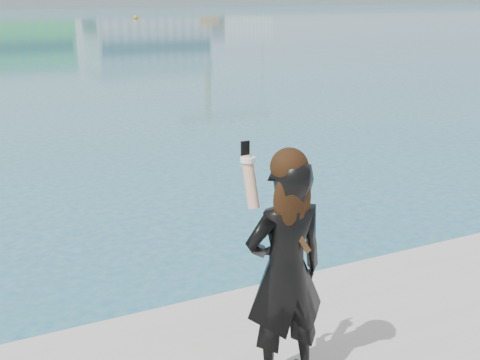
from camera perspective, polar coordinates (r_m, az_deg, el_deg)
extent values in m
sphere|color=orange|center=(75.84, -9.86, 14.82)|extent=(0.50, 0.50, 0.50)
imported|color=black|center=(4.15, 4.30, -8.78)|extent=(0.61, 0.41, 1.63)
sphere|color=black|center=(3.86, 4.70, 1.26)|extent=(0.25, 0.25, 0.25)
ellipsoid|color=black|center=(3.88, 4.98, -1.85)|extent=(0.27, 0.14, 0.43)
cylinder|color=tan|center=(3.90, 0.97, -0.18)|extent=(0.08, 0.19, 0.35)
cylinder|color=white|center=(3.89, 0.73, 1.96)|extent=(0.10, 0.10, 0.03)
cube|color=black|center=(3.91, 0.49, 2.87)|extent=(0.06, 0.02, 0.12)
cube|color=#4C2D14|center=(3.96, 5.38, -4.96)|extent=(0.23, 0.02, 0.33)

